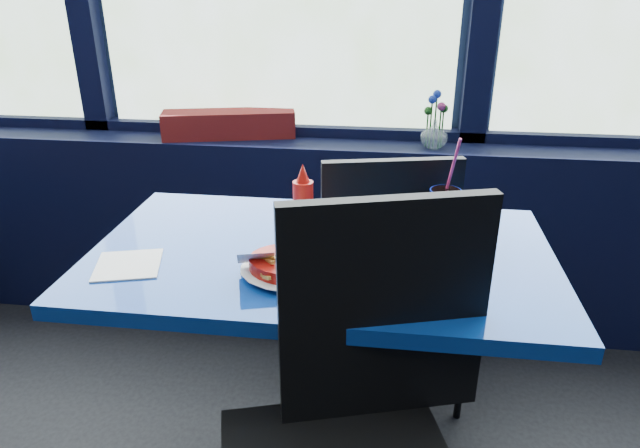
% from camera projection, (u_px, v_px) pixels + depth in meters
% --- Properties ---
extents(window_sill, '(5.00, 0.26, 0.80)m').
position_uv_depth(window_sill, '(278.00, 229.00, 2.46)').
color(window_sill, black).
rests_on(window_sill, ground).
extents(near_table, '(1.20, 0.70, 0.75)m').
position_uv_depth(near_table, '(321.00, 309.00, 1.57)').
color(near_table, black).
rests_on(near_table, ground).
extents(chair_near_front, '(0.58, 0.58, 1.03)m').
position_uv_depth(chair_near_front, '(360.00, 421.00, 1.15)').
color(chair_near_front, black).
rests_on(chair_near_front, ground).
extents(chair_near_back, '(0.51, 0.51, 0.94)m').
position_uv_depth(chair_near_back, '(396.00, 268.00, 1.84)').
color(chair_near_back, black).
rests_on(chair_near_back, ground).
extents(planter_box, '(0.54, 0.25, 0.11)m').
position_uv_depth(planter_box, '(229.00, 124.00, 2.30)').
color(planter_box, maroon).
rests_on(planter_box, window_sill).
extents(flower_vase, '(0.14, 0.14, 0.22)m').
position_uv_depth(flower_vase, '(434.00, 131.00, 2.15)').
color(flower_vase, silver).
rests_on(flower_vase, window_sill).
extents(food_basket, '(0.25, 0.24, 0.09)m').
position_uv_depth(food_basket, '(298.00, 263.00, 1.36)').
color(food_basket, red).
rests_on(food_basket, near_table).
extents(ketchup_bottle, '(0.06, 0.06, 0.21)m').
position_uv_depth(ketchup_bottle, '(303.00, 205.00, 1.54)').
color(ketchup_bottle, red).
rests_on(ketchup_bottle, near_table).
extents(soda_cup, '(0.09, 0.09, 0.29)m').
position_uv_depth(soda_cup, '(444.00, 212.00, 1.54)').
color(soda_cup, navy).
rests_on(soda_cup, near_table).
extents(napkin, '(0.19, 0.19, 0.00)m').
position_uv_depth(napkin, '(128.00, 265.00, 1.41)').
color(napkin, white).
rests_on(napkin, near_table).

